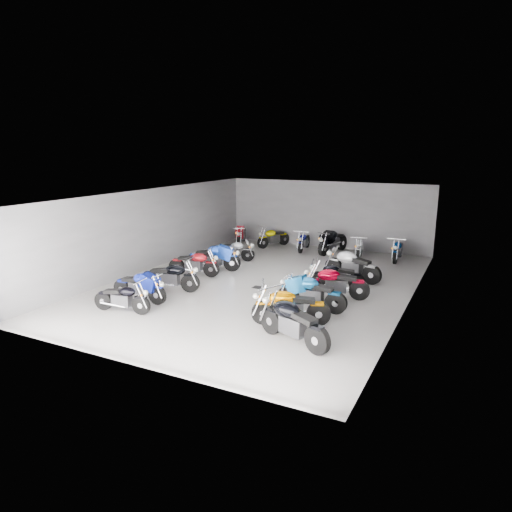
# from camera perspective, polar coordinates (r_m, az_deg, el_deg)

# --- Properties ---
(ground) EXTENTS (14.00, 14.00, 0.00)m
(ground) POSITION_cam_1_polar(r_m,az_deg,el_deg) (16.45, 0.96, -3.48)
(ground) COLOR #9D9A95
(ground) RESTS_ON ground
(wall_back) EXTENTS (10.00, 0.10, 3.20)m
(wall_back) POSITION_cam_1_polar(r_m,az_deg,el_deg) (22.48, 8.78, 5.14)
(wall_back) COLOR slate
(wall_back) RESTS_ON ground
(wall_left) EXTENTS (0.10, 14.00, 3.20)m
(wall_left) POSITION_cam_1_polar(r_m,az_deg,el_deg) (18.73, -12.95, 3.31)
(wall_left) COLOR slate
(wall_left) RESTS_ON ground
(wall_right) EXTENTS (0.10, 14.00, 3.20)m
(wall_right) POSITION_cam_1_polar(r_m,az_deg,el_deg) (14.65, 18.89, 0.14)
(wall_right) COLOR slate
(wall_right) RESTS_ON ground
(ceiling) EXTENTS (10.00, 14.00, 0.04)m
(ceiling) POSITION_cam_1_polar(r_m,az_deg,el_deg) (15.81, 1.01, 7.75)
(ceiling) COLOR black
(ceiling) RESTS_ON wall_back
(drain_grate) EXTENTS (0.32, 0.32, 0.01)m
(drain_grate) POSITION_cam_1_polar(r_m,az_deg,el_deg) (16.02, 0.18, -3.93)
(drain_grate) COLOR black
(drain_grate) RESTS_ON ground
(motorcycle_left_a) EXTENTS (1.85, 0.46, 0.82)m
(motorcycle_left_a) POSITION_cam_1_polar(r_m,az_deg,el_deg) (14.11, -16.35, -5.04)
(motorcycle_left_a) COLOR black
(motorcycle_left_a) RESTS_ON ground
(motorcycle_left_b) EXTENTS (2.04, 0.39, 0.90)m
(motorcycle_left_b) POSITION_cam_1_polar(r_m,az_deg,el_deg) (14.93, -14.32, -3.71)
(motorcycle_left_b) COLOR black
(motorcycle_left_b) RESTS_ON ground
(motorcycle_left_c) EXTENTS (2.07, 0.75, 0.93)m
(motorcycle_left_c) POSITION_cam_1_polar(r_m,az_deg,el_deg) (15.75, -10.69, -2.55)
(motorcycle_left_c) COLOR black
(motorcycle_left_c) RESTS_ON ground
(motorcycle_left_d) EXTENTS (2.02, 0.58, 0.89)m
(motorcycle_left_d) POSITION_cam_1_polar(r_m,az_deg,el_deg) (17.47, -7.71, -0.92)
(motorcycle_left_d) COLOR black
(motorcycle_left_d) RESTS_ON ground
(motorcycle_left_e) EXTENTS (2.12, 0.94, 0.98)m
(motorcycle_left_e) POSITION_cam_1_polar(r_m,az_deg,el_deg) (18.10, -5.32, -0.21)
(motorcycle_left_e) COLOR black
(motorcycle_left_e) RESTS_ON ground
(motorcycle_left_f) EXTENTS (1.85, 0.65, 0.83)m
(motorcycle_left_f) POSITION_cam_1_polar(r_m,az_deg,el_deg) (19.67, -2.83, 0.70)
(motorcycle_left_f) COLOR black
(motorcycle_left_f) RESTS_ON ground
(motorcycle_right_a) EXTENTS (2.20, 1.05, 1.02)m
(motorcycle_right_a) POSITION_cam_1_polar(r_m,az_deg,el_deg) (11.48, 4.57, -8.22)
(motorcycle_right_a) COLOR black
(motorcycle_right_a) RESTS_ON ground
(motorcycle_right_b) EXTENTS (2.06, 1.02, 0.96)m
(motorcycle_right_b) POSITION_cam_1_polar(r_m,az_deg,el_deg) (12.62, 4.25, -6.34)
(motorcycle_right_b) COLOR black
(motorcycle_right_b) RESTS_ON ground
(motorcycle_right_c) EXTENTS (2.18, 0.43, 0.96)m
(motorcycle_right_c) POSITION_cam_1_polar(r_m,az_deg,el_deg) (13.84, 6.87, -4.60)
(motorcycle_right_c) COLOR black
(motorcycle_right_c) RESTS_ON ground
(motorcycle_right_d) EXTENTS (2.13, 0.69, 0.95)m
(motorcycle_right_d) POSITION_cam_1_polar(r_m,az_deg,el_deg) (14.96, 9.84, -3.34)
(motorcycle_right_d) COLOR black
(motorcycle_right_d) RESTS_ON ground
(motorcycle_right_e) EXTENTS (1.89, 0.70, 0.86)m
(motorcycle_right_e) POSITION_cam_1_polar(r_m,az_deg,el_deg) (15.96, 9.99, -2.47)
(motorcycle_right_e) COLOR black
(motorcycle_right_e) RESTS_ON ground
(motorcycle_right_f) EXTENTS (2.27, 0.78, 1.02)m
(motorcycle_right_f) POSITION_cam_1_polar(r_m,az_deg,el_deg) (17.13, 11.87, -1.14)
(motorcycle_right_f) COLOR black
(motorcycle_right_f) RESTS_ON ground
(motorcycle_back_a) EXTENTS (0.86, 2.01, 0.92)m
(motorcycle_back_a) POSITION_cam_1_polar(r_m,az_deg,el_deg) (23.00, -1.86, 2.70)
(motorcycle_back_a) COLOR black
(motorcycle_back_a) RESTS_ON ground
(motorcycle_back_b) EXTENTS (0.95, 1.84, 0.86)m
(motorcycle_back_b) POSITION_cam_1_polar(r_m,az_deg,el_deg) (22.43, 2.16, 2.34)
(motorcycle_back_b) COLOR black
(motorcycle_back_b) RESTS_ON ground
(motorcycle_back_c) EXTENTS (0.44, 1.88, 0.83)m
(motorcycle_back_c) POSITION_cam_1_polar(r_m,az_deg,el_deg) (21.72, 6.00, 1.86)
(motorcycle_back_c) COLOR black
(motorcycle_back_c) RESTS_ON ground
(motorcycle_back_d) EXTENTS (0.72, 2.29, 1.02)m
(motorcycle_back_d) POSITION_cam_1_polar(r_m,az_deg,el_deg) (21.34, 9.55, 1.82)
(motorcycle_back_d) COLOR black
(motorcycle_back_d) RESTS_ON ground
(motorcycle_back_e) EXTENTS (0.53, 1.85, 0.82)m
(motorcycle_back_e) POSITION_cam_1_polar(r_m,az_deg,el_deg) (20.76, 12.75, 1.05)
(motorcycle_back_e) COLOR black
(motorcycle_back_e) RESTS_ON ground
(motorcycle_back_f) EXTENTS (0.40, 1.98, 0.87)m
(motorcycle_back_f) POSITION_cam_1_polar(r_m,az_deg,el_deg) (20.58, 17.32, 0.74)
(motorcycle_back_f) COLOR black
(motorcycle_back_f) RESTS_ON ground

